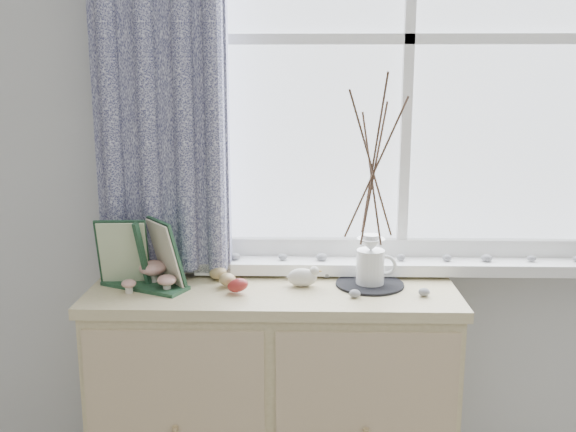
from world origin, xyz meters
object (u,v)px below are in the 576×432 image
object	(u,v)px
toadstool_cluster	(153,273)
twig_pitcher	(373,165)
sideboard	(274,405)
botanical_book	(141,255)

from	to	relation	value
toadstool_cluster	twig_pitcher	size ratio (longest dim) A/B	0.25
sideboard	twig_pitcher	distance (m)	0.89
sideboard	twig_pitcher	size ratio (longest dim) A/B	1.71
sideboard	twig_pitcher	bearing A→B (deg)	4.89
sideboard	botanical_book	distance (m)	0.69
sideboard	toadstool_cluster	xyz separation A→B (m)	(-0.39, -0.01, 0.47)
sideboard	botanical_book	size ratio (longest dim) A/B	3.55
twig_pitcher	sideboard	bearing A→B (deg)	-160.39
sideboard	twig_pitcher	xyz separation A→B (m)	(0.32, 0.03, 0.83)
botanical_book	twig_pitcher	xyz separation A→B (m)	(0.74, 0.07, 0.28)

